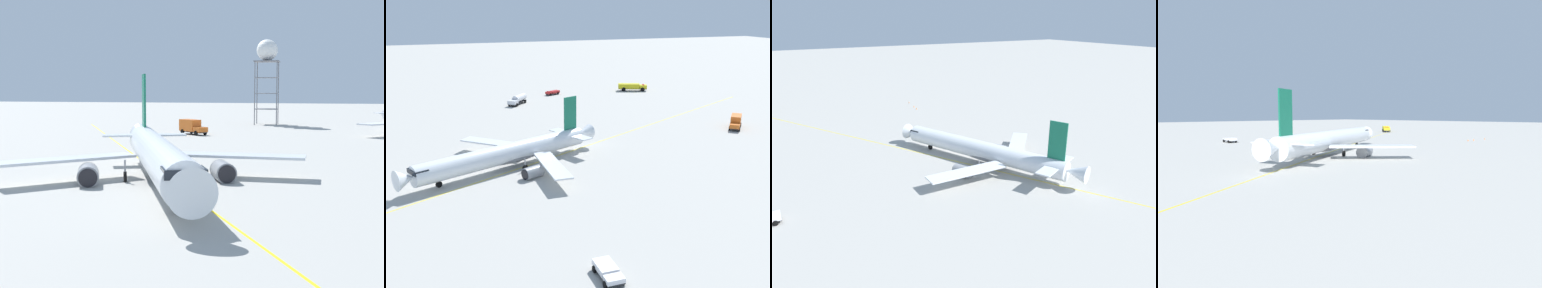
# 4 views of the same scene
# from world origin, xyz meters

# --- Properties ---
(ground_plane) EXTENTS (600.00, 600.00, 0.00)m
(ground_plane) POSITION_xyz_m (0.00, 0.00, 0.00)
(ground_plane) COLOR #ADAAA3
(airliner_main) EXTENTS (40.09, 30.63, 11.62)m
(airliner_main) POSITION_xyz_m (-1.01, -0.29, 2.78)
(airliner_main) COLOR silver
(airliner_main) RESTS_ON ground_plane
(taxiway_centreline) EXTENTS (163.72, 87.91, 0.01)m
(taxiway_centreline) POSITION_xyz_m (-3.70, 0.07, 0.00)
(taxiway_centreline) COLOR yellow
(taxiway_centreline) RESTS_ON ground_plane
(safety_cone_near) EXTENTS (0.36, 0.36, 0.55)m
(safety_cone_near) POSITION_xyz_m (47.65, -6.77, 0.28)
(safety_cone_near) COLOR orange
(safety_cone_near) RESTS_ON ground_plane
(safety_cone_mid) EXTENTS (0.36, 0.36, 0.55)m
(safety_cone_mid) POSITION_xyz_m (50.66, -7.18, 0.28)
(safety_cone_mid) COLOR orange
(safety_cone_mid) RESTS_ON ground_plane
(safety_cone_far) EXTENTS (0.36, 0.36, 0.55)m
(safety_cone_far) POSITION_xyz_m (57.07, -8.07, 0.28)
(safety_cone_far) COLOR orange
(safety_cone_far) RESTS_ON ground_plane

